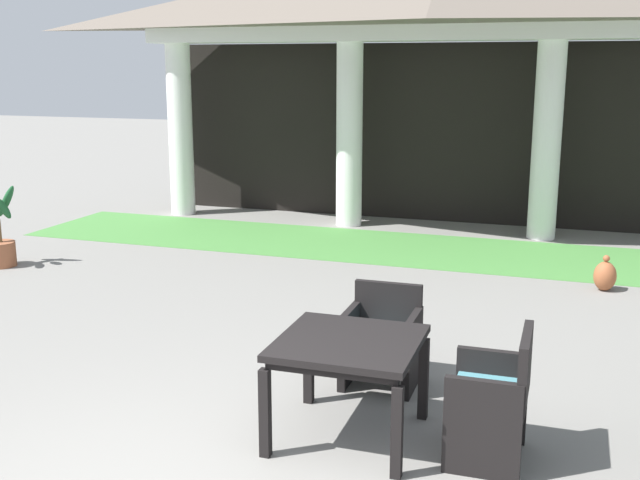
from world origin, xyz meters
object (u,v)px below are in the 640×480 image
patio_chair_near_foreground_north (382,339)px  terracotta_urn (605,276)px  patio_table_near_foreground (349,352)px  patio_chair_near_foreground_east (494,400)px

patio_chair_near_foreground_north → terracotta_urn: size_ratio=1.90×
terracotta_urn → patio_table_near_foreground: bearing=-111.8°
patio_chair_near_foreground_north → terracotta_urn: (1.82, 3.51, -0.21)m
patio_chair_near_foreground_east → terracotta_urn: (0.79, 4.51, -0.24)m
patio_table_near_foreground → terracotta_urn: size_ratio=2.30×
patio_chair_near_foreground_east → terracotta_urn: size_ratio=2.11×
patio_table_near_foreground → patio_chair_near_foreground_east: patio_chair_near_foreground_east is taller
patio_table_near_foreground → patio_chair_near_foreground_east: bearing=0.8°
patio_chair_near_foreground_north → terracotta_urn: bearing=-118.2°
patio_chair_near_foreground_east → terracotta_urn: patio_chair_near_foreground_east is taller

